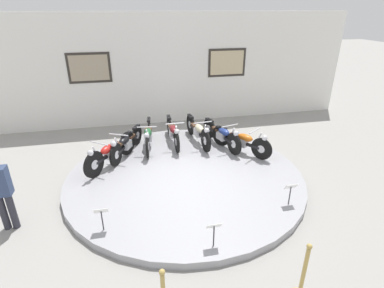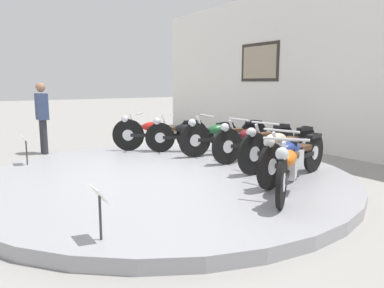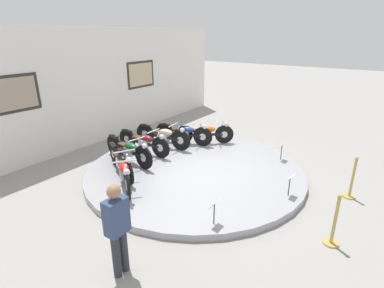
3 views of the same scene
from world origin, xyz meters
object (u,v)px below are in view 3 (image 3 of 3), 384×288
at_px(info_placard_front_centre, 290,181).
at_px(stanchion_post_left_of_entry, 334,228).
at_px(motorcycle_maroon, 144,141).
at_px(info_placard_front_right, 282,148).
at_px(motorcycle_red, 124,171).
at_px(motorcycle_black, 121,161).
at_px(motorcycle_blue, 184,133).
at_px(stanchion_post_right_of_entry, 352,184).
at_px(motorcycle_cream, 163,135).
at_px(visitor_standing, 117,226).
at_px(motorcycle_green, 129,149).
at_px(info_placard_front_left, 214,207).
at_px(motorcycle_orange, 205,133).

xyz_separation_m(info_placard_front_centre, stanchion_post_left_of_entry, (-1.01, -1.13, -0.18)).
relative_size(motorcycle_maroon, info_placard_front_right, 3.89).
xyz_separation_m(motorcycle_red, motorcycle_maroon, (1.80, 1.04, -0.01)).
bearing_deg(info_placard_front_right, motorcycle_black, 136.73).
xyz_separation_m(motorcycle_blue, stanchion_post_right_of_entry, (-0.37, -5.06, -0.20)).
height_order(motorcycle_cream, motorcycle_blue, motorcycle_cream).
xyz_separation_m(motorcycle_red, info_placard_front_right, (3.69, -2.55, -0.03)).
relative_size(motorcycle_cream, info_placard_front_right, 3.93).
xyz_separation_m(motorcycle_cream, info_placard_front_right, (1.14, -3.46, -0.03)).
bearing_deg(motorcycle_red, info_placard_front_centre, -62.04).
height_order(motorcycle_blue, stanchion_post_right_of_entry, stanchion_post_right_of_entry).
relative_size(motorcycle_red, visitor_standing, 1.04).
height_order(motorcycle_green, info_placard_front_centre, motorcycle_green).
bearing_deg(info_placard_front_right, motorcycle_red, 145.37).
bearing_deg(motorcycle_green, motorcycle_red, -138.95).
relative_size(motorcycle_blue, info_placard_front_left, 3.76).
relative_size(info_placard_front_centre, info_placard_front_right, 1.00).
relative_size(motorcycle_blue, stanchion_post_left_of_entry, 1.88).
distance_m(info_placard_front_right, visitor_standing, 5.62).
xyz_separation_m(info_placard_front_left, visitor_standing, (-1.78, 0.65, 0.36)).
height_order(motorcycle_maroon, visitor_standing, visitor_standing).
relative_size(motorcycle_orange, info_placard_front_right, 3.16).
relative_size(motorcycle_cream, info_placard_front_centre, 3.93).
xyz_separation_m(motorcycle_red, motorcycle_black, (0.41, 0.54, -0.02)).
bearing_deg(motorcycle_orange, motorcycle_blue, 127.49).
bearing_deg(info_placard_front_left, info_placard_front_centre, -23.78).
bearing_deg(info_placard_front_centre, motorcycle_maroon, 89.99).
height_order(motorcycle_green, motorcycle_maroon, motorcycle_green).
height_order(motorcycle_red, motorcycle_black, motorcycle_red).
height_order(motorcycle_red, info_placard_front_left, motorcycle_red).
bearing_deg(motorcycle_green, stanchion_post_left_of_entry, -92.75).
xyz_separation_m(motorcycle_cream, stanchion_post_right_of_entry, (0.26, -5.43, -0.21)).
distance_m(motorcycle_black, motorcycle_maroon, 1.48).
height_order(motorcycle_cream, info_placard_front_centre, motorcycle_cream).
distance_m(motorcycle_green, info_placard_front_left, 3.64).
height_order(motorcycle_orange, info_placard_front_left, motorcycle_orange).
height_order(motorcycle_blue, info_placard_front_centre, motorcycle_blue).
distance_m(motorcycle_red, motorcycle_black, 0.68).
xyz_separation_m(motorcycle_green, motorcycle_maroon, (0.75, 0.13, -0.01)).
xyz_separation_m(info_placard_front_right, stanchion_post_right_of_entry, (-0.88, -1.97, -0.18)).
bearing_deg(stanchion_post_left_of_entry, visitor_standing, 135.56).
distance_m(motorcycle_green, stanchion_post_right_of_entry, 5.71).
bearing_deg(motorcycle_blue, info_placard_front_right, -80.56).
bearing_deg(info_placard_front_left, motorcycle_cream, 52.61).
relative_size(motorcycle_red, info_placard_front_centre, 3.22).
relative_size(motorcycle_green, stanchion_post_left_of_entry, 1.96).
height_order(motorcycle_green, motorcycle_blue, motorcycle_green).
distance_m(motorcycle_orange, info_placard_front_centre, 3.83).
relative_size(motorcycle_green, motorcycle_orange, 1.24).
relative_size(visitor_standing, stanchion_post_right_of_entry, 1.54).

